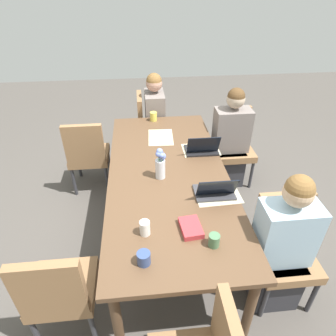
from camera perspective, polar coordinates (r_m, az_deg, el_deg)
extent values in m
plane|color=#4C4742|center=(3.14, 0.00, -11.77)|extent=(10.00, 10.00, 0.00)
cube|color=brown|center=(2.67, 0.00, -1.24)|extent=(2.35, 1.06, 0.04)
cylinder|color=brown|center=(2.30, 15.45, -24.40)|extent=(0.07, 0.07, 0.69)
cylinder|color=brown|center=(3.84, 5.00, 4.28)|extent=(0.07, 0.07, 0.69)
cylinder|color=brown|center=(2.21, -9.75, -26.93)|extent=(0.07, 0.07, 0.69)
cylinder|color=brown|center=(3.79, -8.48, 3.55)|extent=(0.07, 0.07, 0.69)
cube|color=olive|center=(2.54, 21.44, -15.94)|extent=(0.44, 0.44, 0.08)
cube|color=olive|center=(2.46, 20.97, -8.66)|extent=(0.06, 0.42, 0.45)
cylinder|color=#333338|center=(2.69, 25.97, -21.28)|extent=(0.04, 0.04, 0.37)
cylinder|color=#333338|center=(2.54, 17.97, -23.14)|extent=(0.04, 0.04, 0.37)
cylinder|color=#333338|center=(2.88, 22.44, -15.37)|extent=(0.04, 0.04, 0.37)
cylinder|color=#333338|center=(2.74, 15.06, -16.65)|extent=(0.04, 0.04, 0.37)
cube|color=#2D2D33|center=(2.65, 19.34, -18.75)|extent=(0.36, 0.34, 0.45)
cube|color=#99B7CC|center=(2.31, 21.60, -11.53)|extent=(0.24, 0.40, 0.50)
sphere|color=tan|center=(2.07, 23.74, -4.32)|extent=(0.20, 0.20, 0.20)
sphere|color=brown|center=(2.05, 23.93, -3.67)|extent=(0.19, 0.19, 0.19)
cube|color=olive|center=(3.66, 12.47, 3.11)|extent=(0.44, 0.44, 0.08)
cube|color=olive|center=(3.70, 12.15, 8.15)|extent=(0.06, 0.42, 0.45)
cylinder|color=#333338|center=(3.70, 15.66, -1.28)|extent=(0.04, 0.04, 0.37)
cylinder|color=#333338|center=(3.58, 9.97, -1.67)|extent=(0.04, 0.04, 0.37)
cylinder|color=#333338|center=(3.99, 13.92, 1.89)|extent=(0.04, 0.04, 0.37)
cylinder|color=#333338|center=(3.89, 8.61, 1.62)|extent=(0.04, 0.04, 0.37)
cube|color=#2D2D33|center=(3.74, 11.25, 0.66)|extent=(0.36, 0.34, 0.45)
cube|color=slate|center=(3.51, 12.11, 7.12)|extent=(0.24, 0.40, 0.50)
sphere|color=tan|center=(3.36, 12.88, 12.72)|extent=(0.20, 0.20, 0.20)
sphere|color=#51381E|center=(3.35, 12.94, 13.19)|extent=(0.19, 0.19, 0.19)
cube|color=olive|center=(4.08, -2.49, 7.34)|extent=(0.44, 0.44, 0.08)
cube|color=olive|center=(3.96, -5.38, 10.60)|extent=(0.42, 0.06, 0.45)
cylinder|color=#333338|center=(4.36, -0.09, 5.97)|extent=(0.04, 0.04, 0.37)
cylinder|color=#333338|center=(4.04, 0.46, 3.41)|extent=(0.04, 0.04, 0.37)
cylinder|color=#333338|center=(4.35, -5.10, 5.70)|extent=(0.04, 0.04, 0.37)
cylinder|color=#333338|center=(4.02, -4.94, 3.11)|extent=(0.04, 0.04, 0.37)
cube|color=#2D2D33|center=(4.11, -2.38, 4.67)|extent=(0.34, 0.36, 0.45)
cube|color=slate|center=(3.90, -2.54, 10.74)|extent=(0.40, 0.24, 0.50)
sphere|color=tan|center=(3.77, -2.69, 15.89)|extent=(0.20, 0.20, 0.20)
sphere|color=brown|center=(3.76, -2.70, 16.33)|extent=(0.19, 0.19, 0.19)
cube|color=olive|center=(2.35, -19.33, -20.81)|extent=(0.44, 0.44, 0.08)
cube|color=olive|center=(2.03, -21.83, -20.82)|extent=(0.06, 0.42, 0.45)
cylinder|color=#333338|center=(2.68, -21.80, -20.14)|extent=(0.04, 0.04, 0.37)
cylinder|color=#333338|center=(2.60, -13.22, -20.32)|extent=(0.04, 0.04, 0.37)
cylinder|color=#333338|center=(2.49, -23.86, -27.18)|extent=(0.04, 0.04, 0.37)
cylinder|color=#333338|center=(2.40, -14.13, -27.73)|extent=(0.04, 0.04, 0.37)
cube|color=olive|center=(3.61, -14.79, 2.27)|extent=(0.44, 0.44, 0.08)
cube|color=olive|center=(3.32, -15.81, 4.39)|extent=(0.06, 0.42, 0.45)
cylinder|color=#333338|center=(3.93, -16.73, 0.78)|extent=(0.04, 0.04, 0.37)
cylinder|color=#333338|center=(3.87, -11.22, 1.12)|extent=(0.04, 0.04, 0.37)
cylinder|color=#333338|center=(3.62, -17.57, -2.54)|extent=(0.04, 0.04, 0.37)
cylinder|color=#333338|center=(3.55, -11.59, -2.23)|extent=(0.04, 0.04, 0.37)
cylinder|color=silver|center=(2.56, -1.49, -0.17)|extent=(0.09, 0.09, 0.18)
sphere|color=#6B7FD1|center=(2.50, -1.47, 3.05)|extent=(0.05, 0.05, 0.05)
cylinder|color=#477A3D|center=(2.52, -1.46, 2.44)|extent=(0.01, 0.01, 0.06)
sphere|color=#6B7FD1|center=(2.46, -1.64, 3.19)|extent=(0.06, 0.06, 0.06)
cylinder|color=#477A3D|center=(2.49, -1.62, 2.33)|extent=(0.01, 0.01, 0.09)
sphere|color=#6B7FD1|center=(2.46, -1.81, 2.67)|extent=(0.05, 0.05, 0.05)
cylinder|color=#477A3D|center=(2.48, -1.80, 1.99)|extent=(0.01, 0.01, 0.07)
sphere|color=#6B7FD1|center=(2.45, -1.21, 2.38)|extent=(0.05, 0.05, 0.05)
cylinder|color=#477A3D|center=(2.47, -1.20, 1.77)|extent=(0.01, 0.01, 0.06)
sphere|color=#6B7FD1|center=(2.49, -1.11, 2.26)|extent=(0.06, 0.06, 0.06)
cylinder|color=#477A3D|center=(2.50, -1.11, 1.90)|extent=(0.01, 0.01, 0.04)
cube|color=beige|center=(2.45, 9.47, -5.08)|extent=(0.28, 0.37, 0.00)
cube|color=beige|center=(3.01, 6.29, 3.52)|extent=(0.27, 0.36, 0.00)
cube|color=beige|center=(3.22, -1.42, 5.91)|extent=(0.37, 0.28, 0.00)
cube|color=#38383D|center=(2.45, 8.81, -4.60)|extent=(0.22, 0.32, 0.02)
cube|color=black|center=(2.34, 9.41, -3.77)|extent=(0.09, 0.31, 0.19)
cube|color=black|center=(2.99, 6.39, 3.45)|extent=(0.22, 0.32, 0.02)
cube|color=black|center=(2.87, 6.81, 4.41)|extent=(0.08, 0.31, 0.19)
cylinder|color=#33477A|center=(1.92, -4.67, -16.84)|extent=(0.09, 0.09, 0.09)
cylinder|color=white|center=(2.08, -4.46, -11.37)|extent=(0.07, 0.07, 0.11)
cylinder|color=#DBC64C|center=(3.58, -2.80, 9.84)|extent=(0.08, 0.08, 0.11)
cylinder|color=#47704C|center=(2.03, 8.81, -13.54)|extent=(0.08, 0.08, 0.09)
cube|color=#B73338|center=(2.13, 4.40, -11.32)|extent=(0.21, 0.16, 0.04)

